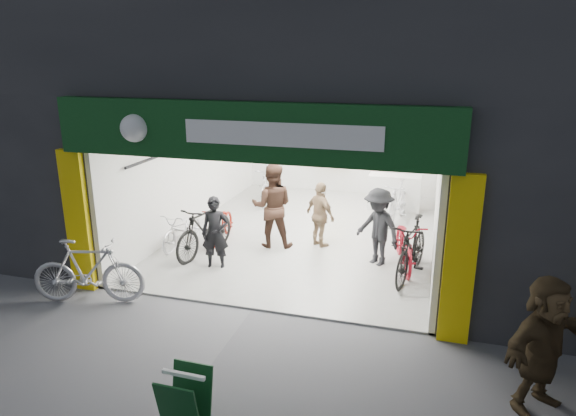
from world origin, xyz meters
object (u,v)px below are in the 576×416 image
at_px(bike_left_front, 183,229).
at_px(bike_right_front, 412,249).
at_px(sandwich_board, 185,401).
at_px(parked_bike, 88,271).

relative_size(bike_left_front, bike_right_front, 0.80).
xyz_separation_m(bike_right_front, sandwich_board, (-2.21, -5.04, -0.18)).
height_order(bike_left_front, parked_bike, parked_bike).
distance_m(bike_right_front, sandwich_board, 5.50).
bearing_deg(sandwich_board, bike_left_front, 118.59).
bearing_deg(bike_left_front, sandwich_board, -58.93).
height_order(bike_left_front, bike_right_front, bike_right_front).
distance_m(bike_left_front, parked_bike, 2.90).
bearing_deg(parked_bike, bike_right_front, -79.20).
xyz_separation_m(bike_left_front, parked_bike, (-0.30, -2.88, 0.17)).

